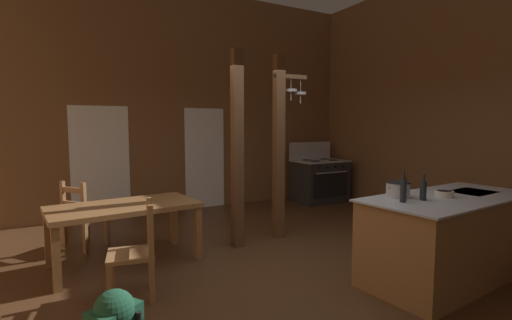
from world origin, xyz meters
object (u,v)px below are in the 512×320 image
object	(u,v)px
bottle_tall_on_counter	(403,190)
stockpot_on_counter	(398,190)
mixing_bowl_on_counter	(444,194)
bottle_short_on_counter	(423,190)
dining_table	(124,212)
ladderback_chair_near_window	(83,216)
kitchen_island	(448,237)
stove_range	(319,180)
ladderback_chair_by_post	(136,252)

from	to	relation	value
bottle_tall_on_counter	stockpot_on_counter	bearing A→B (deg)	51.11
mixing_bowl_on_counter	bottle_short_on_counter	bearing A→B (deg)	-179.20
dining_table	bottle_tall_on_counter	bearing A→B (deg)	-42.40
ladderback_chair_near_window	mixing_bowl_on_counter	xyz separation A→B (m)	(3.38, -3.04, 0.51)
dining_table	mixing_bowl_on_counter	size ratio (longest dim) A/B	9.51
dining_table	ladderback_chair_near_window	size ratio (longest dim) A/B	1.88
bottle_tall_on_counter	kitchen_island	bearing A→B (deg)	-1.41
mixing_bowl_on_counter	bottle_tall_on_counter	bearing A→B (deg)	177.64
stove_range	ladderback_chair_by_post	distance (m)	5.30
mixing_bowl_on_counter	bottle_tall_on_counter	distance (m)	0.62
stove_range	ladderback_chair_near_window	size ratio (longest dim) A/B	1.39
stockpot_on_counter	bottle_short_on_counter	bearing A→B (deg)	-67.77
kitchen_island	ladderback_chair_by_post	bearing A→B (deg)	159.07
stove_range	mixing_bowl_on_counter	xyz separation A→B (m)	(-1.49, -4.00, 0.48)
stove_range	stockpot_on_counter	size ratio (longest dim) A/B	4.08
stockpot_on_counter	bottle_tall_on_counter	bearing A→B (deg)	-128.89
ladderback_chair_near_window	kitchen_island	bearing A→B (deg)	-40.88
stockpot_on_counter	dining_table	bearing A→B (deg)	142.38
dining_table	ladderback_chair_by_post	distance (m)	0.98
dining_table	stockpot_on_counter	world-z (taller)	stockpot_on_counter
stove_range	bottle_tall_on_counter	size ratio (longest dim) A/B	4.07
ladderback_chair_near_window	bottle_short_on_counter	size ratio (longest dim) A/B	3.56
kitchen_island	ladderback_chair_by_post	distance (m)	3.35
ladderback_chair_near_window	ladderback_chair_by_post	xyz separation A→B (m)	(0.37, -1.83, 0.00)
ladderback_chair_near_window	mixing_bowl_on_counter	distance (m)	4.57
kitchen_island	stockpot_on_counter	distance (m)	0.82
ladderback_chair_by_post	stockpot_on_counter	xyz separation A→B (m)	(2.55, -0.97, 0.56)
ladderback_chair_by_post	kitchen_island	bearing A→B (deg)	-20.93
ladderback_chair_by_post	stove_range	bearing A→B (deg)	31.91
ladderback_chair_near_window	bottle_tall_on_counter	distance (m)	4.13
dining_table	bottle_tall_on_counter	distance (m)	3.20
kitchen_island	stove_range	bearing A→B (deg)	71.09
bottle_short_on_counter	stove_range	bearing A→B (deg)	65.27
dining_table	bottle_short_on_counter	xyz separation A→B (m)	(2.60, -2.17, 0.38)
ladderback_chair_by_post	bottle_short_on_counter	xyz separation A→B (m)	(2.65, -1.21, 0.58)
stockpot_on_counter	bottle_short_on_counter	xyz separation A→B (m)	(0.10, -0.24, 0.02)
ladderback_chair_near_window	ladderback_chair_by_post	world-z (taller)	same
stove_range	stockpot_on_counter	distance (m)	4.27
dining_table	bottle_tall_on_counter	world-z (taller)	bottle_tall_on_counter
ladderback_chair_by_post	bottle_tall_on_counter	world-z (taller)	bottle_tall_on_counter
kitchen_island	bottle_short_on_counter	bearing A→B (deg)	-178.54
bottle_tall_on_counter	bottle_short_on_counter	distance (m)	0.27
kitchen_island	bottle_short_on_counter	size ratio (longest dim) A/B	8.39
bottle_short_on_counter	stockpot_on_counter	bearing A→B (deg)	112.23
kitchen_island	stockpot_on_counter	size ratio (longest dim) A/B	6.92
ladderback_chair_by_post	dining_table	bearing A→B (deg)	87.26
bottle_tall_on_counter	mixing_bowl_on_counter	bearing A→B (deg)	-2.36
ladderback_chair_near_window	bottle_tall_on_counter	size ratio (longest dim) A/B	2.93
dining_table	ladderback_chair_by_post	xyz separation A→B (m)	(-0.05, -0.96, -0.20)
kitchen_island	bottle_short_on_counter	xyz separation A→B (m)	(-0.48, -0.01, 0.57)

